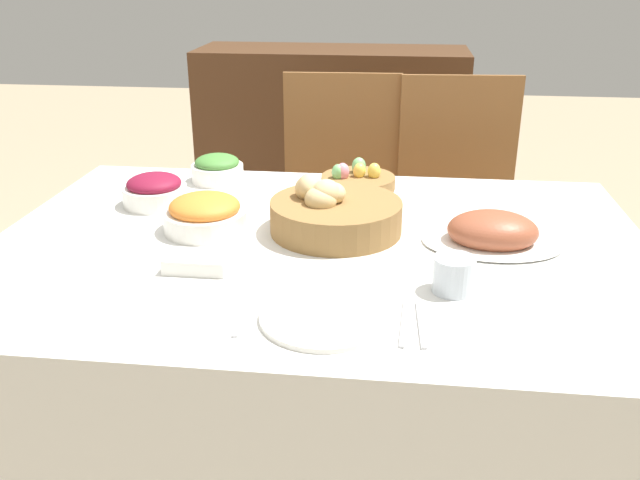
# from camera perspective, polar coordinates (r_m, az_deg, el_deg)

# --- Properties ---
(dining_table) EXTENTS (1.51, 1.07, 0.75)m
(dining_table) POSITION_cam_1_polar(r_m,az_deg,el_deg) (1.73, -0.13, -11.74)
(dining_table) COLOR silver
(dining_table) RESTS_ON ground
(chair_far_right) EXTENTS (0.45, 0.45, 0.98)m
(chair_far_right) POSITION_cam_1_polar(r_m,az_deg,el_deg) (2.44, 11.49, 2.07)
(chair_far_right) COLOR brown
(chair_far_right) RESTS_ON ground
(chair_far_center) EXTENTS (0.44, 0.44, 0.98)m
(chair_far_center) POSITION_cam_1_polar(r_m,az_deg,el_deg) (2.44, 1.68, 2.52)
(chair_far_center) COLOR brown
(chair_far_center) RESTS_ON ground
(sideboard) EXTENTS (1.23, 0.44, 0.97)m
(sideboard) POSITION_cam_1_polar(r_m,az_deg,el_deg) (3.29, 0.99, 7.37)
(sideboard) COLOR #4C2D19
(sideboard) RESTS_ON ground
(bread_basket) EXTENTS (0.31, 0.31, 0.13)m
(bread_basket) POSITION_cam_1_polar(r_m,az_deg,el_deg) (1.60, 1.13, 2.34)
(bread_basket) COLOR olive
(bread_basket) RESTS_ON dining_table
(egg_basket) EXTENTS (0.21, 0.21, 0.08)m
(egg_basket) POSITION_cam_1_polar(r_m,az_deg,el_deg) (1.92, 3.17, 5.07)
(egg_basket) COLOR olive
(egg_basket) RESTS_ON dining_table
(ham_platter) EXTENTS (0.31, 0.22, 0.09)m
(ham_platter) POSITION_cam_1_polar(r_m,az_deg,el_deg) (1.58, 14.31, 0.57)
(ham_platter) COLOR white
(ham_platter) RESTS_ON dining_table
(carrot_bowl) EXTENTS (0.20, 0.20, 0.09)m
(carrot_bowl) POSITION_cam_1_polar(r_m,az_deg,el_deg) (1.63, -9.66, 2.17)
(carrot_bowl) COLOR white
(carrot_bowl) RESTS_ON dining_table
(beet_salad_bowl) EXTENTS (0.17, 0.17, 0.08)m
(beet_salad_bowl) POSITION_cam_1_polar(r_m,az_deg,el_deg) (1.83, -13.75, 4.08)
(beet_salad_bowl) COLOR white
(beet_salad_bowl) RESTS_ON dining_table
(green_salad_bowl) EXTENTS (0.15, 0.15, 0.08)m
(green_salad_bowl) POSITION_cam_1_polar(r_m,az_deg,el_deg) (2.00, -8.64, 5.96)
(green_salad_bowl) COLOR white
(green_salad_bowl) RESTS_ON dining_table
(dinner_plate) EXTENTS (0.24, 0.24, 0.01)m
(dinner_plate) POSITION_cam_1_polar(r_m,az_deg,el_deg) (1.23, 0.37, -6.51)
(dinner_plate) COLOR white
(dinner_plate) RESTS_ON dining_table
(fork) EXTENTS (0.02, 0.17, 0.00)m
(fork) POSITION_cam_1_polar(r_m,az_deg,el_deg) (1.25, -6.18, -6.20)
(fork) COLOR silver
(fork) RESTS_ON dining_table
(knife) EXTENTS (0.02, 0.17, 0.00)m
(knife) POSITION_cam_1_polar(r_m,az_deg,el_deg) (1.22, 7.08, -6.95)
(knife) COLOR silver
(knife) RESTS_ON dining_table
(spoon) EXTENTS (0.02, 0.17, 0.00)m
(spoon) POSITION_cam_1_polar(r_m,az_deg,el_deg) (1.22, 8.50, -7.01)
(spoon) COLOR silver
(spoon) RESTS_ON dining_table
(drinking_cup) EXTENTS (0.08, 0.08, 0.07)m
(drinking_cup) POSITION_cam_1_polar(r_m,az_deg,el_deg) (1.34, 11.18, -2.88)
(drinking_cup) COLOR silver
(drinking_cup) RESTS_ON dining_table
(butter_dish) EXTENTS (0.13, 0.08, 0.03)m
(butter_dish) POSITION_cam_1_polar(r_m,az_deg,el_deg) (1.44, -10.27, -1.86)
(butter_dish) COLOR white
(butter_dish) RESTS_ON dining_table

